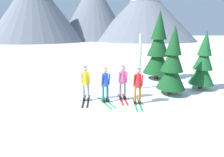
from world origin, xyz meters
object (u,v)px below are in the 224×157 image
(skier_in_blue, at_px, (105,83))
(skier_in_pink, at_px, (123,80))
(skier_in_red, at_px, (138,84))
(pine_tree_mid, at_px, (203,63))
(birch_tree_tall, at_px, (140,62))
(pine_tree_near, at_px, (158,49))
(skier_in_yellow, at_px, (86,82))
(pine_tree_far, at_px, (172,64))

(skier_in_blue, xyz_separation_m, skier_in_pink, (0.88, 0.38, 0.04))
(skier_in_blue, bearing_deg, skier_in_red, -12.23)
(skier_in_blue, height_order, pine_tree_mid, pine_tree_mid)
(skier_in_red, bearing_deg, pine_tree_mid, 24.46)
(birch_tree_tall, bearing_deg, pine_tree_mid, -5.91)
(pine_tree_near, height_order, birch_tree_tall, pine_tree_near)
(pine_tree_mid, bearing_deg, skier_in_red, -155.54)
(skier_in_yellow, relative_size, pine_tree_near, 0.37)
(pine_tree_near, bearing_deg, pine_tree_mid, -53.74)
(skier_in_red, distance_m, birch_tree_tall, 2.48)
(pine_tree_far, xyz_separation_m, birch_tree_tall, (-1.46, 1.16, -0.03))
(skier_in_yellow, bearing_deg, skier_in_blue, -16.74)
(skier_in_yellow, distance_m, pine_tree_near, 6.31)
(skier_in_pink, height_order, skier_in_red, skier_in_red)
(skier_in_yellow, bearing_deg, pine_tree_mid, 11.23)
(pine_tree_mid, bearing_deg, pine_tree_near, 126.26)
(skier_in_pink, bearing_deg, pine_tree_mid, 14.28)
(skier_in_pink, distance_m, pine_tree_mid, 5.06)
(skier_in_blue, bearing_deg, skier_in_yellow, 163.26)
(pine_tree_mid, distance_m, pine_tree_far, 2.33)
(pine_tree_near, distance_m, pine_tree_mid, 3.20)
(pine_tree_mid, bearing_deg, skier_in_blue, -164.31)
(pine_tree_far, bearing_deg, skier_in_blue, -166.83)
(skier_in_blue, xyz_separation_m, skier_in_red, (1.49, -0.32, 0.04))
(pine_tree_far, bearing_deg, skier_in_yellow, -173.07)
(pine_tree_far, distance_m, birch_tree_tall, 1.86)
(skier_in_yellow, height_order, pine_tree_near, pine_tree_near)
(skier_in_blue, bearing_deg, pine_tree_far, 13.17)
(skier_in_blue, height_order, pine_tree_near, pine_tree_near)
(skier_in_red, bearing_deg, skier_in_blue, 167.77)
(skier_in_blue, height_order, birch_tree_tall, birch_tree_tall)
(pine_tree_near, distance_m, birch_tree_tall, 2.85)
(skier_in_red, distance_m, pine_tree_far, 2.47)
(skier_in_red, xyz_separation_m, pine_tree_far, (2.07, 1.16, 0.69))
(skier_in_red, relative_size, pine_tree_mid, 0.51)
(skier_in_yellow, height_order, skier_in_red, skier_in_yellow)
(skier_in_pink, distance_m, pine_tree_near, 4.97)
(pine_tree_far, height_order, birch_tree_tall, pine_tree_far)
(pine_tree_near, height_order, pine_tree_mid, pine_tree_near)
(skier_in_yellow, height_order, skier_in_blue, skier_in_yellow)
(skier_in_yellow, height_order, pine_tree_far, pine_tree_far)
(pine_tree_near, relative_size, pine_tree_mid, 1.40)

